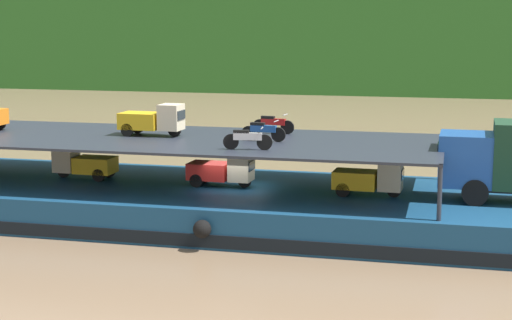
# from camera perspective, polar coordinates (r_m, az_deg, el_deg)

# --- Properties ---
(ground_plane) EXTENTS (400.00, 400.00, 0.00)m
(ground_plane) POSITION_cam_1_polar(r_m,az_deg,el_deg) (34.25, -1.50, -4.39)
(ground_plane) COLOR #7F664C
(cargo_barge) EXTENTS (33.81, 9.22, 1.50)m
(cargo_barge) POSITION_cam_1_polar(r_m,az_deg,el_deg) (34.06, -1.51, -3.18)
(cargo_barge) COLOR navy
(cargo_barge) RESTS_ON ground
(cargo_rack) EXTENTS (24.61, 7.87, 2.00)m
(cargo_rack) POSITION_cam_1_polar(r_m,az_deg,el_deg) (34.77, -7.58, 1.51)
(cargo_rack) COLOR #232833
(cargo_rack) RESTS_ON cargo_barge
(mini_truck_lower_aft) EXTENTS (2.75, 1.22, 1.38)m
(mini_truck_lower_aft) POSITION_cam_1_polar(r_m,az_deg,el_deg) (36.52, -12.04, -0.21)
(mini_truck_lower_aft) COLOR gold
(mini_truck_lower_aft) RESTS_ON cargo_barge
(mini_truck_lower_mid) EXTENTS (2.78, 1.28, 1.38)m
(mini_truck_lower_mid) POSITION_cam_1_polar(r_m,az_deg,el_deg) (34.05, -2.40, -0.71)
(mini_truck_lower_mid) COLOR red
(mini_truck_lower_mid) RESTS_ON cargo_barge
(mini_truck_lower_fore) EXTENTS (2.78, 1.28, 1.38)m
(mini_truck_lower_fore) POSITION_cam_1_polar(r_m,az_deg,el_deg) (32.47, 7.97, -1.31)
(mini_truck_lower_fore) COLOR gold
(mini_truck_lower_fore) RESTS_ON cargo_barge
(mini_truck_upper_mid) EXTENTS (2.78, 1.27, 1.38)m
(mini_truck_upper_mid) POSITION_cam_1_polar(r_m,az_deg,el_deg) (35.05, -7.26, 2.83)
(mini_truck_upper_mid) COLOR gold
(mini_truck_upper_mid) RESTS_ON cargo_rack
(motorcycle_upper_port) EXTENTS (1.90, 0.55, 0.87)m
(motorcycle_upper_port) POSITION_cam_1_polar(r_m,az_deg,el_deg) (30.95, -0.63, 1.52)
(motorcycle_upper_port) COLOR black
(motorcycle_upper_port) RESTS_ON cargo_rack
(motorcycle_upper_centre) EXTENTS (1.90, 0.55, 0.87)m
(motorcycle_upper_centre) POSITION_cam_1_polar(r_m,az_deg,el_deg) (33.21, 0.49, 2.08)
(motorcycle_upper_centre) COLOR black
(motorcycle_upper_centre) RESTS_ON cargo_rack
(motorcycle_upper_stbd) EXTENTS (1.90, 0.55, 0.87)m
(motorcycle_upper_stbd) POSITION_cam_1_polar(r_m,az_deg,el_deg) (35.52, 1.20, 2.57)
(motorcycle_upper_stbd) COLOR black
(motorcycle_upper_stbd) RESTS_ON cargo_rack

